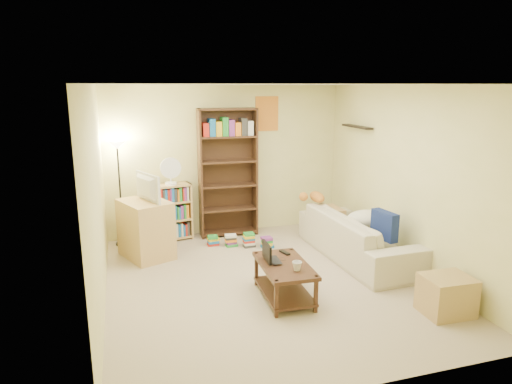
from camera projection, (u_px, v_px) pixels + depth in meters
room at (268, 158)px, 5.55m from camera, size 4.50×4.54×2.52m
sofa at (358, 236)px, 6.70m from camera, size 2.31×1.04×0.66m
navy_pillow at (384, 225)px, 6.22m from camera, size 0.19×0.45×0.39m
cream_blanket at (366, 219)px, 6.75m from camera, size 0.60×0.43×0.26m
tabby_cat at (315, 197)px, 7.31m from camera, size 0.52×0.20×0.18m
coffee_table at (284, 276)px, 5.42m from camera, size 0.58×1.00×0.44m
laptop at (278, 260)px, 5.46m from camera, size 0.31×0.22×0.02m
laptop_screen at (267, 252)px, 5.40m from camera, size 0.03×0.33×0.22m
mug at (297, 266)px, 5.18m from camera, size 0.13×0.13×0.11m
tv_remote at (285, 252)px, 5.72m from camera, size 0.10×0.18×0.02m
tv_stand at (146, 229)px, 6.71m from camera, size 0.83×0.95×0.85m
television at (143, 188)px, 6.57m from camera, size 0.76×0.58×0.40m
tall_bookshelf at (228, 170)px, 7.56m from camera, size 0.97×0.34×2.13m
short_bookshelf at (169, 213)px, 7.43m from camera, size 0.77×0.42×0.93m
desk_fan at (171, 171)px, 7.25m from camera, size 0.33×0.19×0.45m
floor_lamp at (118, 162)px, 7.03m from camera, size 0.28×0.28×1.67m
side_table at (325, 224)px, 7.43m from camera, size 0.49×0.49×0.55m
end_cabinet at (446, 295)px, 5.06m from camera, size 0.54×0.45×0.44m
book_stacks at (241, 241)px, 7.20m from camera, size 0.98×0.49×0.23m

